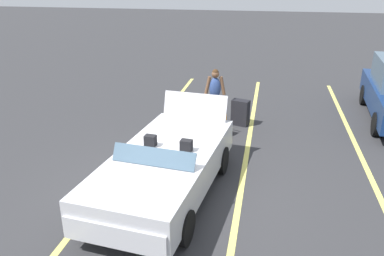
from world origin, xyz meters
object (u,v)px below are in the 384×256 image
suitcase_medium_bright (218,125)px  convertible_car (161,174)px  suitcase_large_black (240,113)px  duffel_bag (188,120)px  traveler_person (215,95)px

suitcase_medium_bright → convertible_car: bearing=18.8°
suitcase_large_black → suitcase_medium_bright: bearing=167.4°
duffel_bag → convertible_car: bearing=4.7°
suitcase_medium_bright → duffel_bag: bearing=-93.0°
traveler_person → duffel_bag: bearing=-88.1°
convertible_car → suitcase_medium_bright: 3.48m
convertible_car → duffel_bag: bearing=-168.9°
convertible_car → suitcase_large_black: bearing=171.7°
duffel_bag → traveler_person: traveler_person is taller
suitcase_large_black → suitcase_medium_bright: 1.08m
convertible_car → suitcase_large_black: 4.52m
duffel_bag → traveler_person: size_ratio=0.41×
suitcase_large_black → duffel_bag: (0.36, -1.47, -0.21)m
suitcase_large_black → traveler_person: (0.22, -0.72, 0.56)m
suitcase_medium_bright → suitcase_large_black: bearing=179.7°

